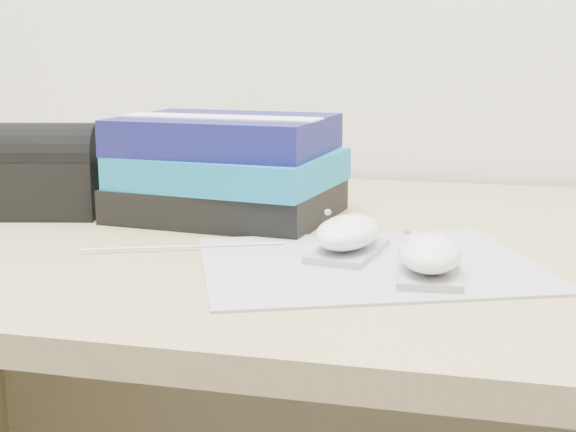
% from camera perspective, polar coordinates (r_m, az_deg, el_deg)
% --- Properties ---
extents(desk, '(1.60, 0.80, 0.73)m').
position_cam_1_polar(desk, '(1.09, 6.23, -12.66)').
color(desk, tan).
rests_on(desk, ground).
extents(mousepad, '(0.41, 0.37, 0.00)m').
position_cam_1_polar(mousepad, '(0.82, 5.75, -3.39)').
color(mousepad, gray).
rests_on(mousepad, desk).
extents(mouse_rear, '(0.08, 0.12, 0.05)m').
position_cam_1_polar(mouse_rear, '(0.85, 4.28, -1.37)').
color(mouse_rear, '#A7A7AA').
rests_on(mouse_rear, mousepad).
extents(mouse_front, '(0.07, 0.11, 0.05)m').
position_cam_1_polar(mouse_front, '(0.78, 10.04, -2.81)').
color(mouse_front, '#9D9D9F').
rests_on(mouse_front, mousepad).
extents(usb_cable, '(0.21, 0.08, 0.00)m').
position_cam_1_polar(usb_cable, '(0.88, -7.46, -2.18)').
color(usb_cable, silver).
rests_on(usb_cable, mousepad).
extents(book_stack, '(0.29, 0.25, 0.13)m').
position_cam_1_polar(book_stack, '(1.05, -4.30, 3.45)').
color(book_stack, black).
rests_on(book_stack, desk).
extents(pouch, '(0.15, 0.12, 0.12)m').
position_cam_1_polar(pouch, '(1.09, -16.64, 3.08)').
color(pouch, black).
rests_on(pouch, desk).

